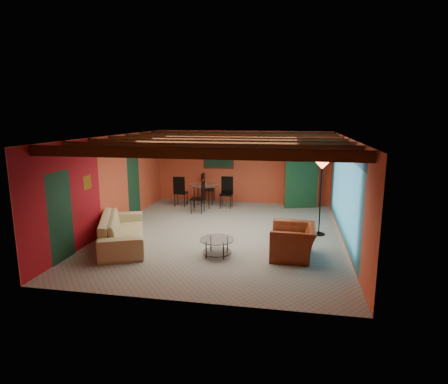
% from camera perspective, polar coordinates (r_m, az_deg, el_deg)
% --- Properties ---
extents(room, '(6.52, 8.01, 2.71)m').
position_cam_1_polar(room, '(10.29, -0.09, 6.52)').
color(room, gray).
rests_on(room, ground).
extents(sofa, '(1.97, 2.82, 0.77)m').
position_cam_1_polar(sofa, '(10.01, -15.10, -5.60)').
color(sofa, tan).
rests_on(sofa, ground).
extents(armchair, '(1.04, 1.19, 0.76)m').
position_cam_1_polar(armchair, '(9.00, 10.41, -7.36)').
color(armchair, maroon).
rests_on(armchair, ground).
extents(coffee_table, '(0.86, 0.86, 0.42)m').
position_cam_1_polar(coffee_table, '(8.98, -1.07, -8.34)').
color(coffee_table, white).
rests_on(coffee_table, ground).
extents(dining_table, '(2.16, 2.16, 1.12)m').
position_cam_1_polar(dining_table, '(13.57, -3.15, 0.05)').
color(dining_table, white).
rests_on(dining_table, ground).
extents(armoire, '(1.24, 0.86, 1.99)m').
position_cam_1_polar(armoire, '(13.87, 11.63, 1.90)').
color(armoire, brown).
rests_on(armoire, ground).
extents(floor_lamp, '(0.53, 0.53, 2.07)m').
position_cam_1_polar(floor_lamp, '(10.62, 14.39, -0.93)').
color(floor_lamp, black).
rests_on(floor_lamp, ground).
extents(ceiling_fan, '(1.50, 1.50, 0.44)m').
position_cam_1_polar(ceiling_fan, '(10.19, -0.20, 6.46)').
color(ceiling_fan, '#472614').
rests_on(ceiling_fan, ceiling).
extents(painting, '(1.05, 0.03, 0.65)m').
position_cam_1_polar(painting, '(14.30, -0.84, 5.08)').
color(painting, black).
rests_on(painting, wall_back).
extents(potted_plant, '(0.47, 0.42, 0.47)m').
position_cam_1_polar(potted_plant, '(13.72, 11.84, 6.96)').
color(potted_plant, '#26661E').
rests_on(potted_plant, armoire).
extents(vase, '(0.21, 0.21, 0.19)m').
position_cam_1_polar(vase, '(13.46, -3.19, 2.80)').
color(vase, orange).
rests_on(vase, dining_table).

